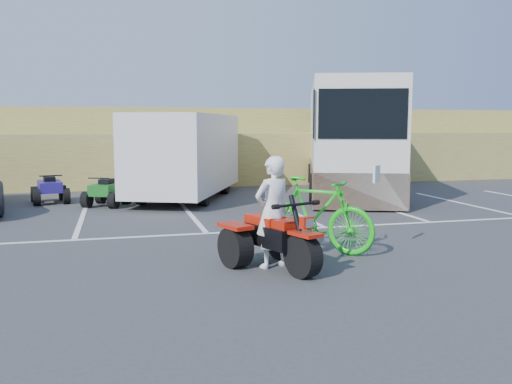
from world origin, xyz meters
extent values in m
plane|color=#38383A|center=(0.00, 0.00, 0.00)|extent=(100.00, 100.00, 0.00)
cube|color=white|center=(-2.70, 5.00, 0.00)|extent=(0.12, 5.00, 0.01)
cube|color=white|center=(0.00, 5.00, 0.00)|extent=(0.12, 5.00, 0.01)
cube|color=white|center=(2.70, 5.00, 0.00)|extent=(0.12, 5.00, 0.01)
cube|color=white|center=(5.40, 5.00, 0.00)|extent=(0.12, 5.00, 0.01)
cube|color=white|center=(8.10, 5.00, 0.00)|extent=(0.12, 5.00, 0.01)
cube|color=white|center=(0.00, 2.40, 0.00)|extent=(28.00, 0.12, 0.01)
cube|color=olive|center=(0.00, 14.00, 1.00)|extent=(40.00, 6.00, 2.00)
cube|color=olive|center=(0.00, 17.50, 2.00)|extent=(40.00, 4.00, 2.20)
imported|color=white|center=(0.58, -0.61, 0.91)|extent=(0.77, 0.64, 1.81)
imported|color=#14BF19|center=(1.63, 0.28, 0.69)|extent=(2.10, 2.05, 1.37)
cube|color=silver|center=(0.29, 8.10, 1.46)|extent=(4.33, 6.09, 2.36)
cylinder|color=black|center=(0.29, 8.10, 0.33)|extent=(2.17, 1.43, 0.66)
cube|color=silver|center=(6.12, 8.90, 1.85)|extent=(5.74, 10.26, 3.60)
cube|color=brown|center=(6.12, 8.90, 0.55)|extent=(5.79, 10.28, 1.00)
cube|color=black|center=(4.42, 4.18, 2.60)|extent=(2.17, 0.80, 1.30)
camera|label=1|loc=(-1.85, -8.87, 2.28)|focal=38.00mm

